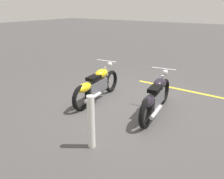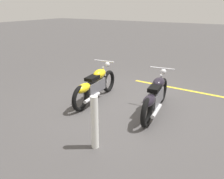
# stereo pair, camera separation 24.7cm
# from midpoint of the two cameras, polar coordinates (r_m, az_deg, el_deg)

# --- Properties ---
(ground_plane) EXTENTS (60.00, 60.00, 0.00)m
(ground_plane) POSITION_cam_midpoint_polar(r_m,az_deg,el_deg) (6.48, 2.48, -3.41)
(ground_plane) COLOR #474444
(motorcycle_bright_foreground) EXTENTS (2.23, 0.62, 1.04)m
(motorcycle_bright_foreground) POSITION_cam_midpoint_polar(r_m,az_deg,el_deg) (6.53, -5.23, 1.03)
(motorcycle_bright_foreground) COLOR black
(motorcycle_bright_foreground) RESTS_ON ground
(motorcycle_dark_foreground) EXTENTS (2.23, 0.66, 1.04)m
(motorcycle_dark_foreground) POSITION_cam_midpoint_polar(r_m,az_deg,el_deg) (5.81, 9.18, -1.57)
(motorcycle_dark_foreground) COLOR black
(motorcycle_dark_foreground) RESTS_ON ground
(bollard_post) EXTENTS (0.14, 0.14, 1.04)m
(bollard_post) POSITION_cam_midpoint_polar(r_m,az_deg,el_deg) (4.40, -5.82, -7.93)
(bollard_post) COLOR white
(bollard_post) RESTS_ON ground
(parking_stripe_near) EXTENTS (0.25, 3.20, 0.01)m
(parking_stripe_near) POSITION_cam_midpoint_polar(r_m,az_deg,el_deg) (7.85, 15.19, 0.13)
(parking_stripe_near) COLOR yellow
(parking_stripe_near) RESTS_ON ground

